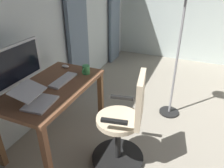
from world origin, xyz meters
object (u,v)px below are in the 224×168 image
object	(u,v)px
computer_monitor	(17,65)
computer_keyboard	(63,80)
computer_mouse	(65,66)
floor_lamp	(184,13)
office_chair	(125,125)
mug_tea	(86,70)
desk	(53,94)
laptop	(36,99)

from	to	relation	value
computer_monitor	computer_keyboard	size ratio (longest dim) A/B	1.57
computer_mouse	floor_lamp	bearing A→B (deg)	114.58
computer_mouse	floor_lamp	size ratio (longest dim) A/B	0.06
office_chair	computer_mouse	bearing A→B (deg)	52.56
office_chair	mug_tea	world-z (taller)	office_chair
desk	computer_monitor	xyz separation A→B (m)	(0.18, -0.23, 0.39)
mug_tea	computer_mouse	bearing A→B (deg)	-100.16
desk	computer_keyboard	bearing A→B (deg)	161.82
computer_keyboard	laptop	xyz separation A→B (m)	(0.49, 0.03, 0.04)
computer_monitor	mug_tea	xyz separation A→B (m)	(-0.60, 0.42, -0.23)
desk	floor_lamp	world-z (taller)	floor_lamp
office_chair	mug_tea	distance (m)	0.85
laptop	computer_mouse	size ratio (longest dim) A/B	3.64
desk	mug_tea	xyz separation A→B (m)	(-0.42, 0.19, 0.16)
office_chair	computer_mouse	world-z (taller)	office_chair
computer_monitor	floor_lamp	xyz separation A→B (m)	(-1.25, 1.39, 0.39)
office_chair	computer_mouse	size ratio (longest dim) A/B	10.42
desk	floor_lamp	size ratio (longest dim) A/B	0.67
office_chair	laptop	world-z (taller)	office_chair
computer_keyboard	mug_tea	size ratio (longest dim) A/B	2.86
computer_keyboard	laptop	world-z (taller)	laptop
computer_mouse	mug_tea	size ratio (longest dim) A/B	0.73
laptop	computer_mouse	xyz separation A→B (m)	(-0.81, -0.22, -0.04)
desk	laptop	xyz separation A→B (m)	(0.34, 0.08, 0.16)
desk	computer_keyboard	distance (m)	0.20
laptop	computer_mouse	distance (m)	0.84
desk	computer_mouse	bearing A→B (deg)	-163.65
mug_tea	floor_lamp	size ratio (longest dim) A/B	0.08
office_chair	desk	bearing A→B (deg)	77.72
desk	floor_lamp	bearing A→B (deg)	132.78
office_chair	computer_mouse	xyz separation A→B (m)	(-0.50, -0.99, 0.27)
computer_keyboard	computer_mouse	xyz separation A→B (m)	(-0.33, -0.19, 0.01)
floor_lamp	office_chair	bearing A→B (deg)	-15.49
desk	computer_monitor	bearing A→B (deg)	-51.25
desk	computer_mouse	size ratio (longest dim) A/B	12.10
office_chair	computer_keyboard	xyz separation A→B (m)	(-0.18, -0.80, 0.26)
laptop	floor_lamp	bearing A→B (deg)	136.52
computer_monitor	laptop	size ratio (longest dim) A/B	1.68
floor_lamp	laptop	bearing A→B (deg)	-37.47
mug_tea	floor_lamp	world-z (taller)	floor_lamp
desk	computer_mouse	world-z (taller)	computer_mouse
desk	office_chair	bearing A→B (deg)	88.38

